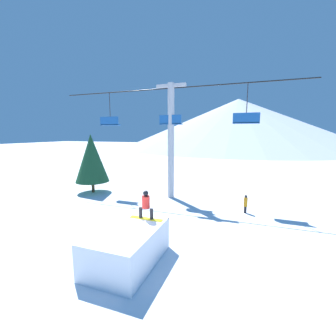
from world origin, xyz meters
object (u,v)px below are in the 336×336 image
at_px(snow_ramp, 128,246).
at_px(pine_tree_near, 92,158).
at_px(snowboarder, 146,205).
at_px(distant_skier, 246,203).

relative_size(snow_ramp, pine_tree_near, 0.69).
height_order(snowboarder, pine_tree_near, pine_tree_near).
relative_size(snowboarder, distant_skier, 1.27).
height_order(snowboarder, distant_skier, snowboarder).
bearing_deg(distant_skier, snowboarder, -122.38).
bearing_deg(distant_skier, snow_ramp, -119.35).
distance_m(snow_ramp, snowboarder, 1.89).
distance_m(snowboarder, distant_skier, 7.90).
xyz_separation_m(snow_ramp, snowboarder, (0.24, 1.26, 1.38)).
relative_size(snow_ramp, distant_skier, 2.92).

